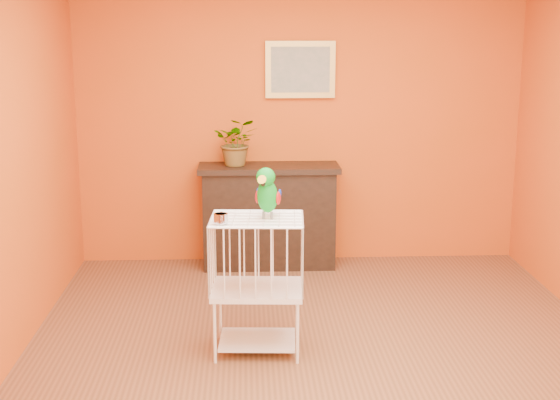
{
  "coord_description": "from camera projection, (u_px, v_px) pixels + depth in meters",
  "views": [
    {
      "loc": [
        -0.5,
        -4.74,
        2.16
      ],
      "look_at": [
        -0.28,
        0.09,
        1.05
      ],
      "focal_mm": 50.0,
      "sensor_mm": 36.0,
      "label": 1
    }
  ],
  "objects": [
    {
      "name": "birdcage",
      "position": [
        257.0,
        283.0,
        5.15
      ],
      "size": [
        0.62,
        0.49,
        0.92
      ],
      "rotation": [
        0.0,
        0.0,
        -0.06
      ],
      "color": "white",
      "rests_on": "ground"
    },
    {
      "name": "parrot",
      "position": [
        267.0,
        192.0,
        4.99
      ],
      "size": [
        0.19,
        0.31,
        0.35
      ],
      "rotation": [
        0.0,
        0.0,
        -0.31
      ],
      "color": "#59544C",
      "rests_on": "birdcage"
    },
    {
      "name": "potted_plant",
      "position": [
        237.0,
        147.0,
        6.86
      ],
      "size": [
        0.41,
        0.45,
        0.33
      ],
      "primitive_type": "imported",
      "rotation": [
        0.0,
        0.0,
        -0.08
      ],
      "color": "#26722D",
      "rests_on": "console_cabinet"
    },
    {
      "name": "room_shell",
      "position": [
        326.0,
        118.0,
        4.77
      ],
      "size": [
        4.5,
        4.5,
        4.5
      ],
      "color": "#CA4B13",
      "rests_on": "ground"
    },
    {
      "name": "ground",
      "position": [
        323.0,
        358.0,
        5.12
      ],
      "size": [
        4.5,
        4.5,
        0.0
      ],
      "primitive_type": "plane",
      "color": "brown",
      "rests_on": "ground"
    },
    {
      "name": "console_cabinet",
      "position": [
        269.0,
        216.0,
        6.98
      ],
      "size": [
        1.25,
        0.45,
        0.92
      ],
      "color": "black",
      "rests_on": "ground"
    },
    {
      "name": "feed_cup",
      "position": [
        221.0,
        218.0,
        4.9
      ],
      "size": [
        0.09,
        0.09,
        0.06
      ],
      "primitive_type": "cylinder",
      "color": "silver",
      "rests_on": "birdcage"
    },
    {
      "name": "framed_picture",
      "position": [
        300.0,
        70.0,
        6.89
      ],
      "size": [
        0.62,
        0.04,
        0.5
      ],
      "color": "gold",
      "rests_on": "room_shell"
    }
  ]
}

